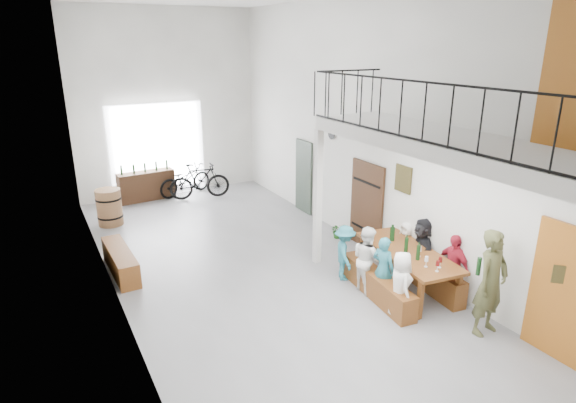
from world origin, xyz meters
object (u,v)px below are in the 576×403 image
tasting_table (408,255)px  side_bench (120,261)px  host_standing (491,283)px  bicycle_near (185,180)px  serving_counter (146,186)px  bench_inner (377,285)px  oak_barrel (109,207)px

tasting_table → side_bench: bearing=152.3°
host_standing → bicycle_near: host_standing is taller
serving_counter → host_standing: size_ratio=0.92×
serving_counter → host_standing: 10.19m
bench_inner → bicycle_near: size_ratio=1.15×
tasting_table → side_bench: 5.74m
serving_counter → bicycle_near: size_ratio=0.90×
host_standing → bicycle_near: (-2.05, 9.61, -0.41)m
serving_counter → oak_barrel: bearing=-133.4°
oak_barrel → bicycle_near: 2.96m
bench_inner → serving_counter: bearing=113.5°
oak_barrel → host_standing: 9.21m
serving_counter → host_standing: host_standing is taller
side_bench → host_standing: (4.83, -5.04, 0.63)m
side_bench → oak_barrel: (0.29, 2.97, 0.22)m
host_standing → bicycle_near: bearing=94.9°
bench_inner → side_bench: bearing=147.2°
side_bench → host_standing: size_ratio=1.02×
bench_inner → serving_counter: 8.26m
oak_barrel → host_standing: (4.54, -8.01, 0.41)m
bench_inner → oak_barrel: size_ratio=2.20×
tasting_table → side_bench: tasting_table is taller
tasting_table → bicycle_near: (-1.90, 7.87, -0.23)m
tasting_table → bicycle_near: bearing=111.1°
serving_counter → bicycle_near: 1.17m
bench_inner → bicycle_near: (-1.21, 7.86, 0.24)m
tasting_table → side_bench: (-4.68, 3.30, -0.45)m
side_bench → oak_barrel: size_ratio=1.91×
side_bench → serving_counter: size_ratio=1.11×
bench_inner → bicycle_near: bicycle_near is taller
oak_barrel → serving_counter: 2.11m
bench_inner → tasting_table: bearing=6.2°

